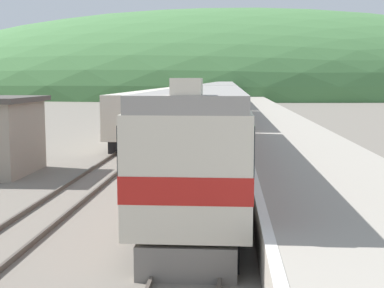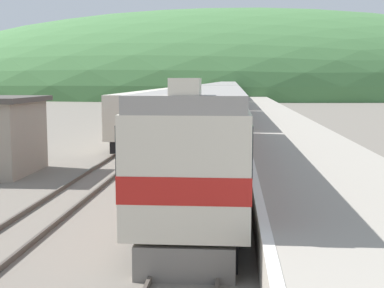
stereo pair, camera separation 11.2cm
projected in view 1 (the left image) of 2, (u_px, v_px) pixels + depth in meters
The scene contains 9 objects.
track_main at pixel (222, 117), 60.85m from camera, with size 1.52×180.00×0.16m.
track_siding at pixel (179, 117), 61.20m from camera, with size 1.52×180.00×0.16m.
platform at pixel (275, 129), 40.68m from camera, with size 5.59×140.00×1.13m.
distant_hills at pixel (226, 96), 141.47m from camera, with size 185.11×83.30×44.57m.
express_train_lead_car at pixel (207, 133), 21.32m from camera, with size 2.85×21.29×4.33m.
carriage_second at pixel (219, 106), 43.95m from camera, with size 2.84×22.18×3.97m.
carriage_third at pixel (223, 97), 66.79m from camera, with size 2.84×22.18×3.97m.
carriage_fourth at pixel (225, 93), 89.62m from camera, with size 2.84×22.18×3.97m.
siding_train at pixel (168, 106), 50.75m from camera, with size 2.90×42.07×3.43m.
Camera 1 is at (0.91, 9.12, 4.29)m, focal length 50.00 mm.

